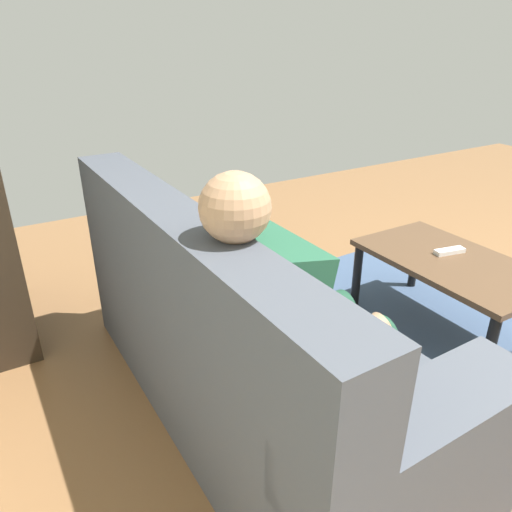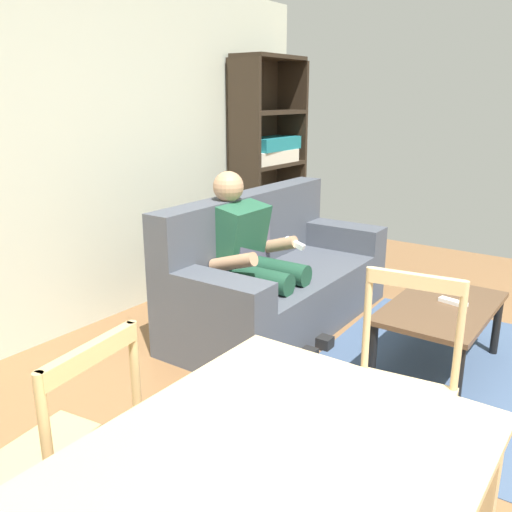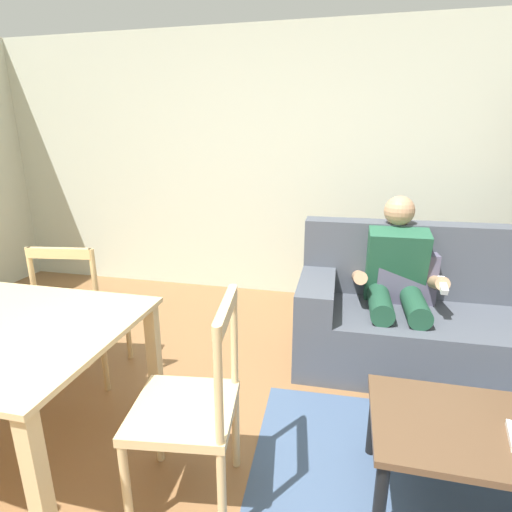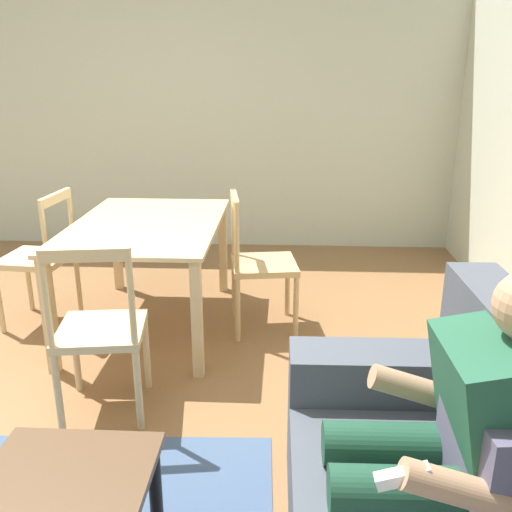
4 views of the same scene
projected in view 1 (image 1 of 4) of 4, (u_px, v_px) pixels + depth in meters
The scene contains 5 objects.
couch at pixel (242, 341), 1.98m from camera, with size 1.92×0.86×0.95m.
person_lounging at pixel (289, 323), 1.66m from camera, with size 0.60×0.87×1.15m.
coffee_table at pixel (451, 269), 2.52m from camera, with size 0.95×0.56×0.43m.
tv_remote at pixel (450, 251), 2.56m from camera, with size 0.05×0.17×0.02m, color white.
area_rug at pixel (440, 328), 2.67m from camera, with size 2.00×1.40×0.01m, color #3D5170.
Camera 1 is at (-0.23, 2.62, 1.50)m, focal length 33.86 mm.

